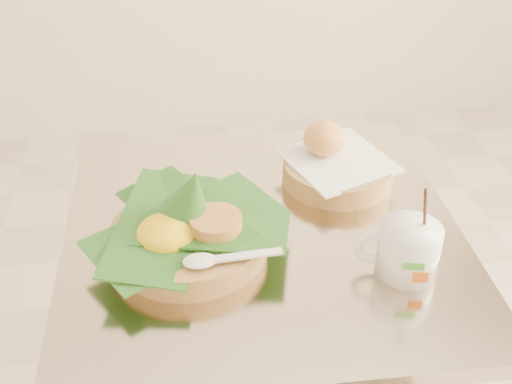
{
  "coord_description": "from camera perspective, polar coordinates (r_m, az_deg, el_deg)",
  "views": [
    {
      "loc": [
        -0.02,
        -0.87,
        1.45
      ],
      "look_at": [
        0.11,
        0.04,
        0.82
      ],
      "focal_mm": 45.0,
      "sensor_mm": 36.0,
      "label": 1
    }
  ],
  "objects": [
    {
      "name": "cafe_table",
      "position": [
        1.29,
        0.55,
        -11.04
      ],
      "size": [
        0.72,
        0.72,
        0.75
      ],
      "rotation": [
        0.0,
        0.0,
        -0.02
      ],
      "color": "gray",
      "rests_on": "floor"
    },
    {
      "name": "coffee_mug",
      "position": [
        1.06,
        13.28,
        -4.92
      ],
      "size": [
        0.14,
        0.11,
        0.17
      ],
      "rotation": [
        0.0,
        0.0,
        -0.21
      ],
      "color": "white",
      "rests_on": "cafe_table"
    },
    {
      "name": "rice_basket",
      "position": [
        1.08,
        -6.05,
        -3.28
      ],
      "size": [
        0.33,
        0.33,
        0.17
      ],
      "rotation": [
        0.0,
        0.0,
        0.36
      ],
      "color": "tan",
      "rests_on": "cafe_table"
    },
    {
      "name": "bread_basket",
      "position": [
        1.27,
        7.07,
        2.44
      ],
      "size": [
        0.24,
        0.24,
        0.11
      ],
      "rotation": [
        0.0,
        0.0,
        -0.42
      ],
      "color": "tan",
      "rests_on": "cafe_table"
    }
  ]
}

